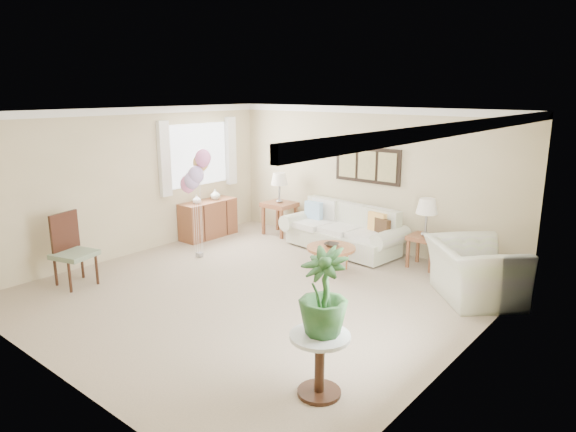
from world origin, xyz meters
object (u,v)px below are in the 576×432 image
at_px(sofa, 344,233).
at_px(balloon_cluster, 196,173).
at_px(accent_chair, 71,248).
at_px(armchair, 474,271).
at_px(coffee_table, 331,249).

bearing_deg(sofa, balloon_cluster, -131.71).
distance_m(sofa, accent_chair, 4.63).
distance_m(armchair, balloon_cluster, 4.73).
distance_m(sofa, armchair, 2.77).
relative_size(armchair, accent_chair, 1.15).
distance_m(sofa, balloon_cluster, 2.89).
bearing_deg(balloon_cluster, sofa, 48.29).
xyz_separation_m(sofa, armchair, (2.67, -0.72, 0.07)).
bearing_deg(armchair, balloon_cluster, 61.63).
bearing_deg(sofa, coffee_table, -66.67).
bearing_deg(accent_chair, armchair, 34.17).
xyz_separation_m(coffee_table, balloon_cluster, (-2.21, -0.91, 1.14)).
distance_m(sofa, coffee_table, 1.15).
height_order(coffee_table, accent_chair, accent_chair).
bearing_deg(armchair, coffee_table, 54.49).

